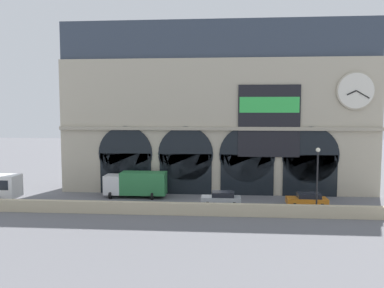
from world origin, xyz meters
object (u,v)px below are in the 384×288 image
(car_center, at_px, (221,198))
(box_truck_midwest, at_px, (136,184))
(car_mideast, at_px, (307,200))
(street_lamp_quayside, at_px, (317,172))

(car_center, bearing_deg, box_truck_midwest, 162.72)
(box_truck_midwest, distance_m, car_center, 10.91)
(car_center, height_order, car_mideast, same)
(car_mideast, bearing_deg, car_center, -179.18)
(box_truck_midwest, relative_size, car_mideast, 1.70)
(car_mideast, xyz_separation_m, street_lamp_quayside, (0.13, -3.59, 3.61))
(box_truck_midwest, bearing_deg, car_mideast, -8.88)
(box_truck_midwest, xyz_separation_m, car_mideast, (19.83, -3.10, -0.90))
(car_center, bearing_deg, street_lamp_quayside, -19.87)
(car_mideast, bearing_deg, box_truck_midwest, 171.12)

